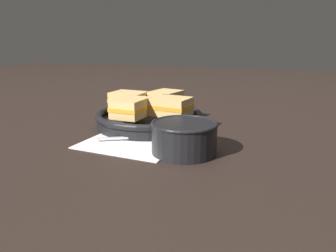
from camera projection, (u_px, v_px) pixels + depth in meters
The scene contains 9 objects.
ground_plane at pixel (143, 143), 0.75m from camera, with size 4.00×4.00×0.00m, color black.
napkin at pixel (132, 142), 0.75m from camera, with size 0.23×0.20×0.00m.
soup_bowl at pixel (184, 136), 0.68m from camera, with size 0.14×0.14×0.07m.
spoon at pixel (139, 137), 0.77m from camera, with size 0.13×0.08×0.01m.
skillet at pixel (149, 119), 0.88m from camera, with size 0.29×0.29×0.04m.
sandwich_near_left at pixel (131, 108), 0.82m from camera, with size 0.08×0.10×0.05m.
sandwich_near_right at pixel (171, 106), 0.83m from camera, with size 0.11×0.09×0.05m.
sandwich_far_left at pixel (165, 99), 0.93m from camera, with size 0.09×0.11×0.05m.
sandwich_far_right at pixel (129, 100), 0.91m from camera, with size 0.10×0.08×0.05m.
Camera 1 is at (0.30, -0.65, 0.23)m, focal length 35.00 mm.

